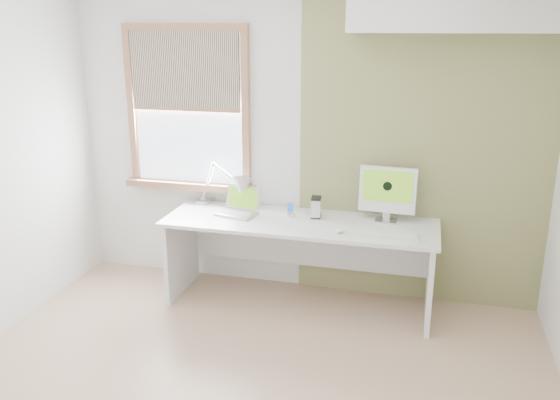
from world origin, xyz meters
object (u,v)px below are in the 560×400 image
(desk, at_px, (301,241))
(laptop, at_px, (240,207))
(external_drive, at_px, (316,207))
(imac, at_px, (388,191))
(desk_lamp, at_px, (234,188))

(desk, distance_m, laptop, 0.59)
(desk, relative_size, external_drive, 13.24)
(desk, height_order, imac, imac)
(desk, xyz_separation_m, desk_lamp, (-0.60, 0.08, 0.40))
(laptop, bearing_deg, external_drive, 5.97)
(laptop, height_order, external_drive, laptop)
(desk_lamp, distance_m, external_drive, 0.72)
(desk_lamp, bearing_deg, external_drive, 0.02)
(desk_lamp, bearing_deg, laptop, -43.65)
(external_drive, bearing_deg, laptop, -174.03)
(laptop, height_order, imac, imac)
(external_drive, xyz_separation_m, imac, (0.57, 0.05, 0.17))
(external_drive, bearing_deg, imac, 5.31)
(desk_lamp, xyz_separation_m, imac, (1.28, 0.05, 0.05))
(desk, bearing_deg, external_drive, 35.88)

